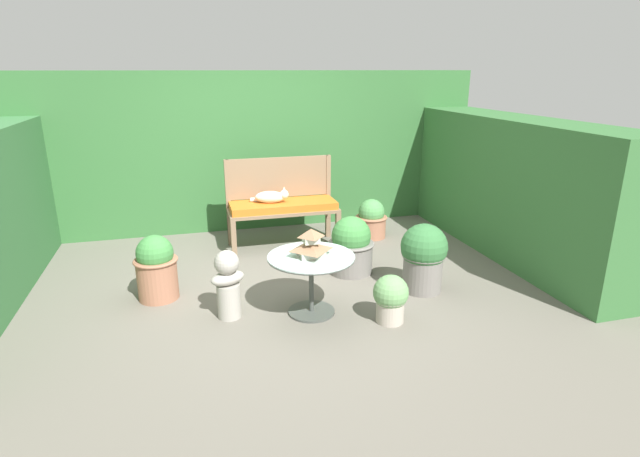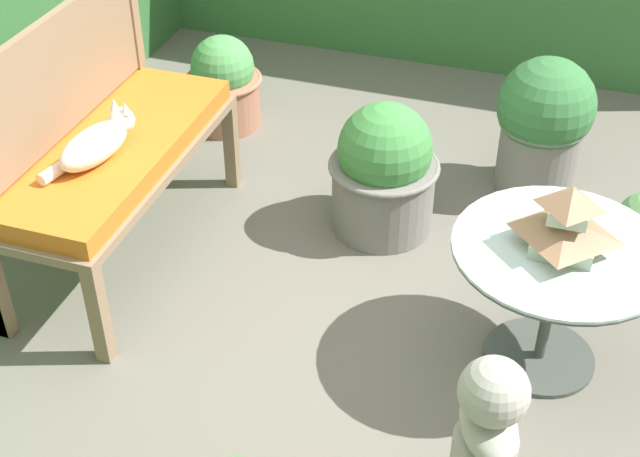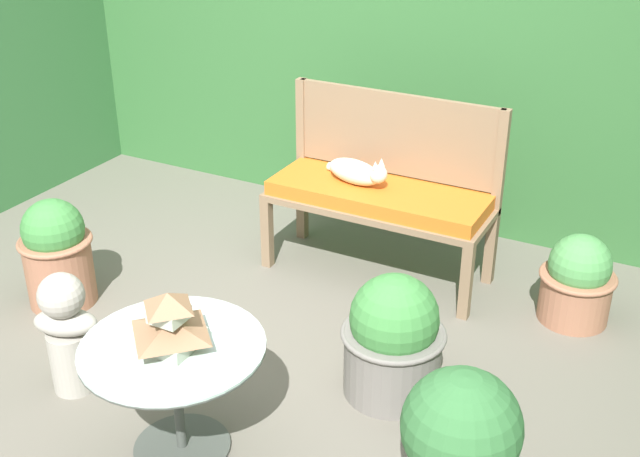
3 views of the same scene
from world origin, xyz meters
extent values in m
plane|color=#666056|center=(0.00, 0.00, 0.00)|extent=(30.00, 30.00, 0.00)
cube|color=#7F664C|center=(-0.41, 0.88, 0.23)|extent=(0.06, 0.06, 0.45)
cube|color=#7F664C|center=(0.88, 0.88, 0.23)|extent=(0.06, 0.06, 0.45)
cube|color=#7F664C|center=(0.88, 1.34, 0.23)|extent=(0.06, 0.06, 0.45)
cube|color=#7F664C|center=(0.24, 1.11, 0.47)|extent=(1.35, 0.51, 0.04)
cube|color=orange|center=(0.24, 1.11, 0.53)|extent=(1.29, 0.47, 0.09)
cube|color=#7F664C|center=(0.89, 1.35, 0.55)|extent=(0.06, 0.06, 1.09)
cube|color=#7F664C|center=(0.24, 1.35, 0.84)|extent=(1.29, 0.04, 0.50)
ellipsoid|color=silver|center=(0.08, 1.11, 0.65)|extent=(0.38, 0.22, 0.15)
sphere|color=silver|center=(0.25, 1.07, 0.68)|extent=(0.11, 0.11, 0.11)
cone|color=silver|center=(0.25, 1.10, 0.75)|extent=(0.04, 0.04, 0.05)
cone|color=silver|center=(0.24, 1.04, 0.75)|extent=(0.04, 0.04, 0.05)
cylinder|color=silver|center=(-0.05, 1.20, 0.60)|extent=(0.21, 0.09, 0.05)
cylinder|color=#424742|center=(0.13, -0.73, 0.01)|extent=(0.43, 0.43, 0.02)
cylinder|color=#424742|center=(0.13, -0.73, 0.27)|extent=(0.04, 0.04, 0.55)
cylinder|color=silver|center=(0.13, -0.73, 0.55)|extent=(0.78, 0.78, 0.01)
torus|color=#424742|center=(0.13, -0.73, 0.54)|extent=(0.78, 0.78, 0.02)
cube|color=#B2BCA8|center=(0.13, -0.73, 0.59)|extent=(0.22, 0.22, 0.06)
pyramid|color=#936B4C|center=(0.13, -0.73, 0.65)|extent=(0.30, 0.30, 0.07)
cube|color=#B2BCA8|center=(0.13, -0.73, 0.71)|extent=(0.14, 0.14, 0.05)
pyramid|color=#936B4C|center=(0.13, -0.73, 0.77)|extent=(0.18, 0.18, 0.07)
ellipsoid|color=#A39E93|center=(-0.61, -0.62, 0.38)|extent=(0.35, 0.27, 0.12)
sphere|color=#A39E93|center=(-0.61, -0.62, 0.53)|extent=(0.22, 0.22, 0.22)
cylinder|color=#9E664C|center=(1.43, 1.16, 0.14)|extent=(0.39, 0.39, 0.28)
torus|color=#9E664C|center=(1.43, 1.16, 0.27)|extent=(0.42, 0.42, 0.03)
sphere|color=#4C8E4C|center=(1.43, 1.16, 0.34)|extent=(0.34, 0.34, 0.34)
cylinder|color=slate|center=(0.78, 0.09, 0.17)|extent=(0.47, 0.47, 0.34)
torus|color=slate|center=(0.78, 0.09, 0.33)|extent=(0.51, 0.51, 0.03)
sphere|color=#3D7F3D|center=(0.78, 0.09, 0.42)|extent=(0.43, 0.43, 0.43)
cylinder|color=slate|center=(1.33, -0.55, 0.19)|extent=(0.39, 0.39, 0.38)
torus|color=slate|center=(1.33, -0.55, 0.37)|extent=(0.43, 0.43, 0.03)
sphere|color=#336B38|center=(1.33, -0.55, 0.46)|extent=(0.47, 0.47, 0.47)
camera|label=1|loc=(-0.89, -4.75, 2.14)|focal=28.00mm
camera|label=2|loc=(-2.51, -0.70, 2.52)|focal=50.00mm
camera|label=3|loc=(1.96, -2.88, 2.48)|focal=45.00mm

